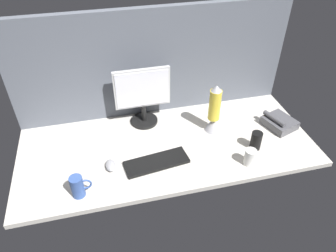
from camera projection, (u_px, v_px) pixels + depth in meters
ground_plane at (167, 144)px, 200.18cm from camera, size 180.00×80.00×3.00cm
cubicle_wall_back at (153, 63)px, 205.37cm from camera, size 180.00×5.00×72.12cm
monitor at (143, 95)px, 203.37cm from camera, size 35.72×18.00×39.26cm
keyboard at (157, 162)px, 184.42cm from camera, size 38.36×17.62×2.00cm
mouse at (111, 165)px, 181.40cm from camera, size 5.99×9.82×3.40cm
mug_ceramic_blue at (78, 186)px, 163.05cm from camera, size 10.89×6.78×12.77cm
mug_black_travel at (256, 141)px, 191.96cm from camera, size 6.53×6.53×11.67cm
mug_ceramic_white at (250, 157)px, 181.70cm from camera, size 6.56×6.56×10.27cm
lava_lamp at (214, 112)px, 200.69cm from camera, size 10.26×10.26×33.59cm
desk_phone at (279, 122)px, 210.21cm from camera, size 22.16×23.42×8.80cm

